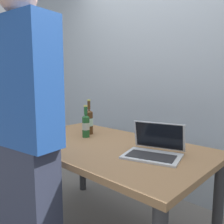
# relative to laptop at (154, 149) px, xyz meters

# --- Properties ---
(desk) EXTENTS (1.57, 0.88, 0.74)m
(desk) POSITION_rel_laptop_xyz_m (-0.42, -0.03, -0.14)
(desk) COLOR olive
(desk) RESTS_ON ground
(laptop) EXTENTS (0.41, 0.38, 0.20)m
(laptop) POSITION_rel_laptop_xyz_m (0.00, 0.00, 0.00)
(laptop) COLOR #B7BABC
(laptop) RESTS_ON desk
(beer_bottle_brown) EXTENTS (0.06, 0.06, 0.27)m
(beer_bottle_brown) POSITION_rel_laptop_xyz_m (-0.68, 0.01, 0.06)
(beer_bottle_brown) COLOR #1E5123
(beer_bottle_brown) RESTS_ON desk
(beer_bottle_dark) EXTENTS (0.07, 0.07, 0.31)m
(beer_bottle_dark) POSITION_rel_laptop_xyz_m (-0.75, 0.10, 0.07)
(beer_bottle_dark) COLOR #472B14
(beer_bottle_dark) RESTS_ON desk
(person_figure) EXTENTS (0.47, 0.30, 1.78)m
(person_figure) POSITION_rel_laptop_xyz_m (-0.44, -0.64, 0.13)
(person_figure) COLOR #2D3347
(person_figure) RESTS_ON ground
(back_wall) EXTENTS (6.00, 0.10, 2.60)m
(back_wall) POSITION_rel_laptop_xyz_m (-0.42, 0.94, 0.51)
(back_wall) COLOR #99A3AD
(back_wall) RESTS_ON ground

